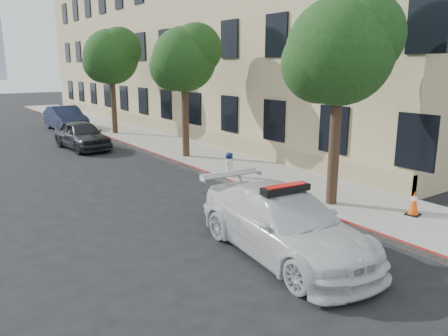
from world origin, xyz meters
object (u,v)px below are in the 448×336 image
police_car (284,223)px  fire_hydrant (229,165)px  parked_car_far (66,118)px  traffic_cone (414,203)px  parked_car_mid (82,135)px

police_car → fire_hydrant: police_car is taller
parked_car_far → traffic_cone: size_ratio=6.97×
fire_hydrant → police_car: bearing=-130.5°
traffic_cone → police_car: bearing=174.5°
police_car → parked_car_mid: (0.32, 14.42, -0.01)m
parked_car_mid → traffic_cone: (3.80, -14.82, -0.21)m
parked_car_far → fire_hydrant: bearing=-86.4°
fire_hydrant → traffic_cone: 6.19m
parked_car_mid → fire_hydrant: parked_car_mid is taller
police_car → parked_car_mid: 14.42m
parked_car_mid → parked_car_far: parked_car_far is taller
police_car → traffic_cone: police_car is taller
fire_hydrant → traffic_cone: size_ratio=1.30×
fire_hydrant → parked_car_mid: bearing=89.2°
police_car → parked_car_mid: police_car is taller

